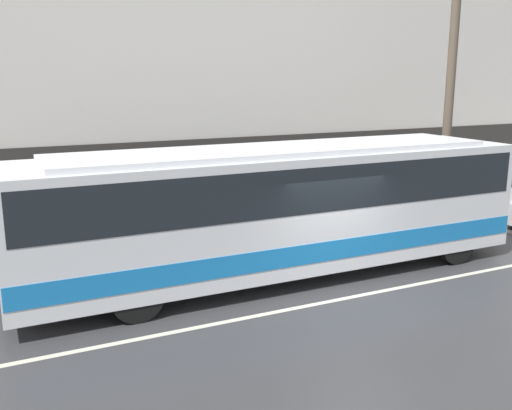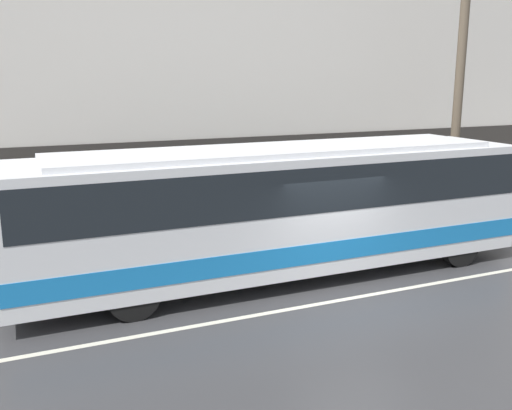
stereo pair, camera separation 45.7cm
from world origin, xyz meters
The scene contains 7 objects.
ground_plane centered at (0.00, 0.00, 0.00)m, with size 60.00×60.00×0.00m, color #38383A.
sidewalk centered at (0.00, 5.47, 0.06)m, with size 60.00×2.94×0.13m.
building_facade centered at (0.00, 7.08, 5.81)m, with size 60.00×0.35×12.03m.
lane_stripe centered at (0.00, 0.00, 0.00)m, with size 54.00×0.14×0.01m.
transit_bus centered at (-0.71, 1.92, 1.75)m, with size 12.22×2.62×3.10m.
utility_pole_near centered at (6.73, 4.43, 3.97)m, with size 0.29×0.29×7.69m.
pedestrian_waiting centered at (-5.39, 6.12, 0.89)m, with size 0.36×0.36×1.64m.
Camera 1 is at (-6.81, -9.57, 4.68)m, focal length 40.00 mm.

